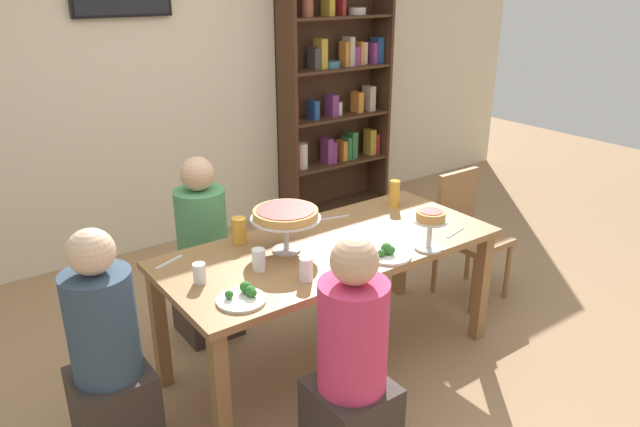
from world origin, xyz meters
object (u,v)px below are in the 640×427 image
Objects in this scene: chair_head_east at (467,229)px; cutlery_fork_near at (335,217)px; diner_head_west at (109,365)px; cutlery_fork_far at (455,233)px; beer_glass_amber_tall at (394,193)px; beer_glass_amber_short at (239,230)px; dining_table at (331,259)px; diner_far_left at (204,261)px; water_glass_clear_near at (199,273)px; personal_pizza_stand at (430,222)px; salad_plate_far_diner at (243,296)px; diner_near_left at (352,377)px; bookshelf at (334,92)px; water_glass_clear_far at (306,269)px; cutlery_knife_near at (332,274)px; deep_dish_pizza_stand at (286,216)px; water_glass_clear_spare at (259,260)px; cutlery_knife_far at (169,262)px.

cutlery_fork_near is (-1.00, 0.19, 0.26)m from chair_head_east.
diner_head_west reaches higher than cutlery_fork_far.
beer_glass_amber_tall is 1.07m from beer_glass_amber_short.
diner_far_left reaches higher than dining_table.
beer_glass_amber_tall is 1.68× the size of water_glass_clear_near.
diner_head_west is at bearing -179.19° from dining_table.
salad_plate_far_diner is (-1.08, 0.10, -0.14)m from personal_pizza_stand.
bookshelf is at bearing -35.76° from diner_near_left.
diner_head_west is 1.98m from beer_glass_amber_tall.
diner_far_left is 1.51m from cutlery_fork_far.
dining_table is 18.66× the size of water_glass_clear_near.
diner_head_west is 2.51m from chair_head_east.
water_glass_clear_far reaches higher than cutlery_knife_near.
bookshelf is 12.29× the size of cutlery_fork_near.
deep_dish_pizza_stand is at bearing 145.88° from personal_pizza_stand.
water_glass_clear_spare is (-0.03, -0.72, 0.31)m from diner_far_left.
salad_plate_far_diner is at bearing 178.28° from water_glass_clear_far.
cutlery_fork_far is at bearing 34.21° from chair_head_east.
cutlery_fork_far reaches higher than dining_table.
deep_dish_pizza_stand reaches higher than dining_table.
bookshelf is at bearing 123.68° from diner_far_left.
personal_pizza_stand reaches higher than chair_head_east.
water_glass_clear_far is (0.05, -0.57, -0.01)m from beer_glass_amber_short.
diner_head_west is 0.98m from beer_glass_amber_short.
cutlery_knife_far is (-0.60, 0.59, 0.00)m from cutlery_knife_near.
bookshelf reaches higher than deep_dish_pizza_stand.
deep_dish_pizza_stand is (0.21, -0.61, 0.45)m from diner_far_left.
cutlery_fork_far is (-0.58, -0.39, 0.26)m from chair_head_east.
salad_plate_far_diner is 1.26× the size of cutlery_fork_near.
cutlery_knife_near is (0.03, -0.36, -0.20)m from deep_dish_pizza_stand.
chair_head_east is at bearing 4.59° from water_glass_clear_spare.
salad_plate_far_diner is 0.28m from water_glass_clear_near.
cutlery_knife_near is (-0.60, 0.07, -0.15)m from personal_pizza_stand.
diner_head_west is at bearing 165.07° from water_glass_clear_far.
diner_far_left is (-0.02, 1.41, 0.00)m from diner_near_left.
cutlery_fork_far is at bearing -29.76° from beer_glass_amber_short.
water_glass_clear_near is 0.56× the size of cutlery_knife_far.
bookshelf is at bearing 64.04° from personal_pizza_stand.
diner_near_left is 1.87m from chair_head_east.
diner_far_left is 1.26m from beer_glass_amber_tall.
dining_table is 10.40× the size of cutlery_knife_far.
bookshelf is 19.40× the size of water_glass_clear_spare.
beer_glass_amber_short is 0.48m from water_glass_clear_near.
diner_near_left is 11.46× the size of water_glass_clear_near.
beer_glass_amber_short is 0.63m from cutlery_knife_near.
diner_near_left is 1.09m from beer_glass_amber_short.
salad_plate_far_diner is at bearing -160.43° from beer_glass_amber_tall.
diner_near_left reaches higher than chair_head_east.
diner_far_left is at bearing 87.69° from water_glass_clear_spare.
diner_near_left is 6.81× the size of beer_glass_amber_tall.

